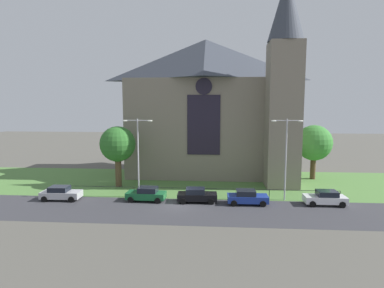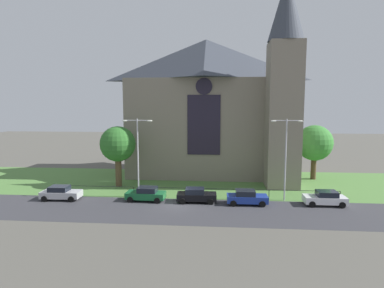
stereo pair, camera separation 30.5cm
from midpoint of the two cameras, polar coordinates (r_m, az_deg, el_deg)
The scene contains 14 objects.
ground at distance 43.96m, azimuth -0.78°, elevation -6.72°, with size 160.00×160.00×0.00m, color #56544C.
road_asphalt at distance 32.49m, azimuth -2.87°, elevation -11.65°, with size 120.00×8.00×0.01m, color #38383D.
grass_verge at distance 42.03m, azimuth -1.05°, elevation -7.35°, with size 120.00×20.00×0.01m, color #517F3D.
church_building at distance 48.50m, azimuth 3.52°, elevation 6.79°, with size 23.20×16.20×26.00m.
iron_railing at distance 36.30m, azimuth 1.71°, elevation -8.06°, with size 30.31×0.07×1.13m.
tree_right_far at distance 47.96m, azimuth 21.02°, elevation 0.13°, with size 4.95×4.95×7.61m.
tree_left_near at distance 41.87m, azimuth -12.79°, elevation -0.10°, with size 4.49×4.49×7.70m.
streetlamp_near at distance 36.34m, azimuth -9.33°, elevation -0.72°, with size 3.37×0.26×8.86m.
streetlamp_far at distance 36.01m, azimuth 16.50°, elevation -0.95°, with size 3.37×0.26×8.90m.
parked_car_silver at distance 38.54m, azimuth -21.97°, elevation -8.03°, with size 4.26×2.14×1.51m.
parked_car_green at distance 35.74m, azimuth -7.86°, elevation -8.74°, with size 4.27×2.16×1.51m.
parked_car_black at distance 34.93m, azimuth 1.02°, elevation -9.04°, with size 4.27×2.15×1.51m.
parked_car_blue at distance 34.67m, azimuth 9.89°, elevation -9.27°, with size 4.22×2.06×1.51m.
parked_car_white at distance 36.62m, azimuth 22.69°, elevation -8.83°, with size 4.20×2.03×1.51m.
Camera 2 is at (4.29, -32.53, 10.29)m, focal length 30.17 mm.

